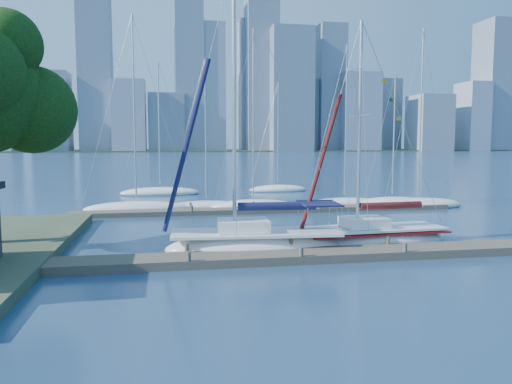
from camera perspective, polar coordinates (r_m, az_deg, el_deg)
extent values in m
plane|color=#163248|center=(23.53, 4.57, -7.78)|extent=(700.00, 700.00, 0.00)
cube|color=#494136|center=(23.48, 4.58, -7.31)|extent=(26.00, 2.00, 0.40)
cube|color=#494136|center=(39.28, 1.36, -2.07)|extent=(30.00, 1.80, 0.36)
cube|color=#38472D|center=(342.19, -9.46, 4.67)|extent=(800.00, 100.00, 1.50)
sphere|color=black|center=(28.58, -24.23, 8.58)|extent=(4.53, 4.53, 4.53)
sphere|color=black|center=(27.45, -26.67, 14.83)|extent=(3.38, 3.38, 3.38)
ellipsoid|color=white|center=(25.09, -0.05, -6.30)|extent=(9.16, 3.55, 1.58)
cube|color=white|center=(24.95, -0.05, -4.65)|extent=(8.48, 3.27, 0.13)
cube|color=white|center=(24.83, -1.50, -3.84)|extent=(2.65, 2.08, 0.58)
cylinder|color=silver|center=(24.54, -2.53, 10.45)|extent=(0.19, 0.19, 12.93)
cylinder|color=silver|center=(24.91, 2.41, -1.86)|extent=(4.25, 0.40, 0.11)
cylinder|color=#101136|center=(24.89, 2.41, -1.62)|extent=(3.93, 0.69, 0.42)
cube|color=#101136|center=(25.30, 7.24, -1.30)|extent=(2.06, 2.62, 0.08)
ellipsoid|color=white|center=(27.60, 13.28, -5.40)|extent=(8.32, 3.19, 1.43)
cube|color=white|center=(27.48, 13.31, -4.03)|extent=(7.70, 2.94, 0.11)
cube|color=white|center=(27.17, 12.25, -3.41)|extent=(2.40, 1.88, 0.53)
cylinder|color=silver|center=(26.69, 11.74, 7.39)|extent=(0.17, 0.17, 10.73)
cylinder|color=silver|center=(27.79, 15.15, -1.69)|extent=(3.86, 0.34, 0.10)
cylinder|color=#4B1410|center=(27.77, 15.16, -1.49)|extent=(3.57, 0.61, 0.38)
cube|color=maroon|center=(27.51, 13.30, -4.37)|extent=(7.88, 3.06, 0.10)
ellipsoid|color=white|center=(40.80, -13.49, -1.88)|extent=(8.46, 3.41, 1.21)
cylinder|color=silver|center=(40.55, -13.76, 9.40)|extent=(0.13, 0.13, 14.23)
ellipsoid|color=white|center=(41.74, -5.70, -1.64)|extent=(6.63, 3.14, 0.97)
cylinder|color=silver|center=(41.42, -5.79, 7.14)|extent=(0.11, 0.11, 11.34)
ellipsoid|color=white|center=(41.17, -0.31, -1.66)|extent=(7.39, 4.73, 1.18)
cylinder|color=silver|center=(40.91, -0.31, 8.97)|extent=(0.13, 0.13, 13.49)
ellipsoid|color=white|center=(43.92, 10.07, -1.32)|extent=(7.33, 3.59, 1.05)
cylinder|color=silver|center=(43.64, 10.23, 8.01)|extent=(0.11, 0.11, 12.72)
ellipsoid|color=white|center=(45.03, 15.29, -1.24)|extent=(6.99, 4.56, 1.13)
cylinder|color=silver|center=(44.73, 15.49, 6.44)|extent=(0.12, 0.12, 10.41)
ellipsoid|color=white|center=(44.27, 18.02, -1.42)|extent=(8.26, 5.22, 1.22)
cylinder|color=silver|center=(44.02, 18.33, 8.59)|extent=(0.13, 0.13, 13.64)
ellipsoid|color=white|center=(53.25, -10.89, -0.09)|extent=(8.39, 3.10, 1.22)
cylinder|color=silver|center=(53.02, -11.03, 7.68)|extent=(0.13, 0.13, 12.64)
ellipsoid|color=white|center=(56.04, 2.51, 0.27)|extent=(6.84, 3.41, 1.13)
cylinder|color=silver|center=(55.80, 2.54, 6.79)|extent=(0.12, 0.12, 11.08)
cube|color=gray|center=(319.76, -27.22, 8.29)|extent=(16.53, 23.42, 47.14)
cube|color=slate|center=(316.60, -22.29, 8.45)|extent=(20.22, 17.63, 46.31)
cube|color=gray|center=(334.30, -17.72, 7.25)|extent=(14.21, 17.61, 32.57)
cube|color=gray|center=(308.06, -14.29, 8.38)|extent=(19.19, 19.81, 42.00)
cube|color=slate|center=(309.01, -10.19, 7.79)|extent=(21.42, 16.86, 34.80)
cube|color=gray|center=(314.54, -5.51, 11.73)|extent=(20.34, 14.99, 77.70)
cube|color=gray|center=(333.84, -0.39, 11.92)|extent=(17.41, 17.46, 83.71)
cube|color=slate|center=(311.92, 3.99, 11.52)|extent=(25.24, 18.95, 74.69)
cube|color=gray|center=(331.90, 6.72, 8.64)|extent=(15.56, 17.11, 45.86)
cube|color=gray|center=(325.89, 11.67, 8.89)|extent=(23.38, 18.80, 48.97)
cube|color=slate|center=(365.71, 14.48, 8.50)|extent=(17.84, 17.52, 49.34)
cube|color=gray|center=(345.97, 19.19, 7.42)|extent=(22.32, 23.94, 35.95)
cube|color=gray|center=(362.16, 23.43, 7.88)|extent=(14.70, 21.38, 44.73)
cube|color=slate|center=(377.30, 25.78, 10.78)|extent=(23.17, 23.60, 85.54)
cube|color=slate|center=(317.59, -17.88, 13.36)|extent=(18.66, 18.00, 98.91)
cube|color=slate|center=(316.15, -7.65, 14.33)|extent=(17.05, 18.00, 106.73)
cube|color=slate|center=(322.54, 0.64, 15.30)|extent=(19.48, 18.00, 118.89)
cube|color=slate|center=(331.39, 8.45, 11.58)|extent=(17.04, 18.00, 79.93)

